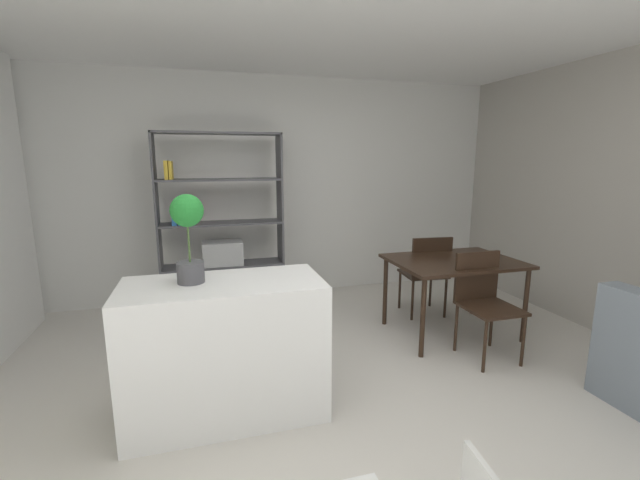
% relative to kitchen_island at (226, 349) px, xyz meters
% --- Properties ---
extents(ground_plane, '(8.45, 8.45, 0.00)m').
position_rel_kitchen_island_xyz_m(ground_plane, '(0.57, -0.19, -0.46)').
color(ground_plane, beige).
extents(back_partition, '(6.15, 0.06, 2.65)m').
position_rel_kitchen_island_xyz_m(back_partition, '(0.57, 2.45, 0.87)').
color(back_partition, silver).
rests_on(back_partition, ground_plane).
extents(kitchen_island, '(1.27, 0.61, 0.91)m').
position_rel_kitchen_island_xyz_m(kitchen_island, '(0.00, 0.00, 0.00)').
color(kitchen_island, white).
rests_on(kitchen_island, ground_plane).
extents(potted_plant_on_island, '(0.20, 0.20, 0.56)m').
position_rel_kitchen_island_xyz_m(potted_plant_on_island, '(-0.19, 0.05, 0.79)').
color(potted_plant_on_island, '#4C4C51').
rests_on(potted_plant_on_island, kitchen_island).
extents(open_bookshelf, '(1.35, 0.33, 1.96)m').
position_rel_kitchen_island_xyz_m(open_bookshelf, '(0.03, 2.07, 0.42)').
color(open_bookshelf, '#4C4C51').
rests_on(open_bookshelf, ground_plane).
extents(dining_table, '(1.18, 0.87, 0.74)m').
position_rel_kitchen_island_xyz_m(dining_table, '(2.19, 0.73, 0.21)').
color(dining_table, black).
rests_on(dining_table, ground_plane).
extents(dining_chair_far, '(0.47, 0.46, 0.89)m').
position_rel_kitchen_island_xyz_m(dining_chair_far, '(2.18, 1.19, 0.07)').
color(dining_chair_far, black).
rests_on(dining_chair_far, ground_plane).
extents(dining_chair_near, '(0.43, 0.46, 0.89)m').
position_rel_kitchen_island_xyz_m(dining_chair_near, '(2.19, 0.27, 0.07)').
color(dining_chair_near, black).
rests_on(dining_chair_near, ground_plane).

